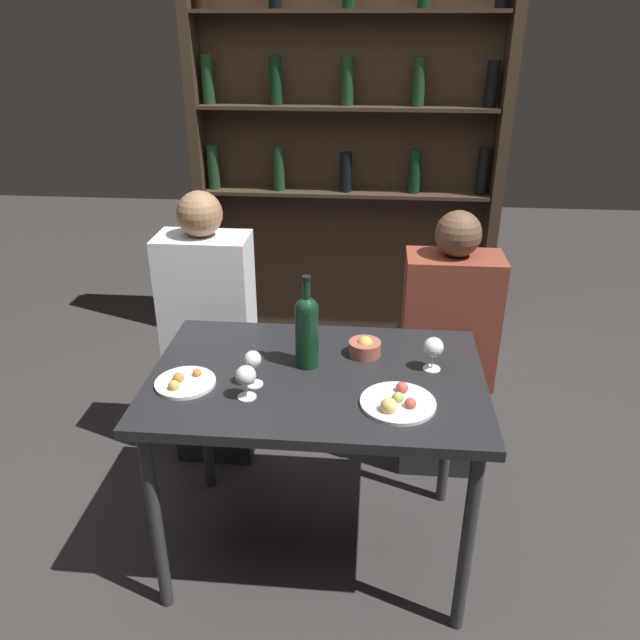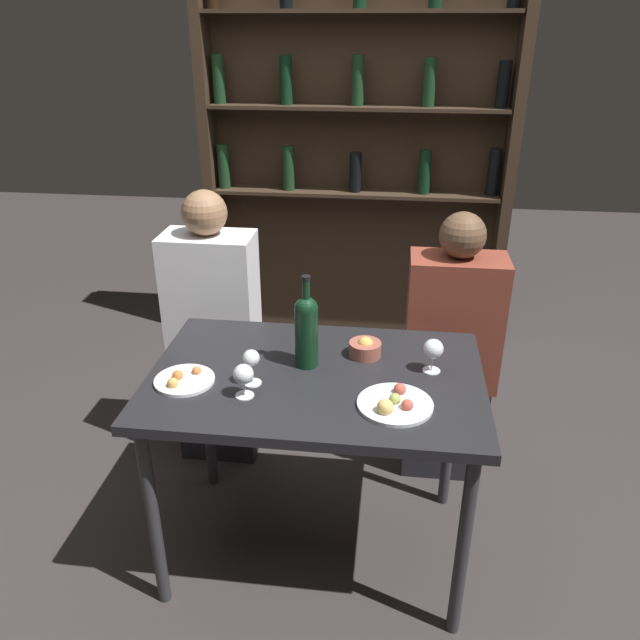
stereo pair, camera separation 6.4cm
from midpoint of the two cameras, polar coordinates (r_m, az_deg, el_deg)
The scene contains 12 objects.
ground_plane at distance 2.60m, azimuth 0.43°, elevation -19.86°, with size 10.00×10.00×0.00m, color #332D2D.
dining_table at distance 2.15m, azimuth 0.49°, elevation -6.81°, with size 1.13×0.74×0.78m.
wine_rack_wall at distance 3.69m, azimuth 3.85°, elevation 14.26°, with size 1.76×0.21×2.16m.
wine_bottle at distance 2.10m, azimuth -0.37°, elevation -0.74°, with size 0.08×0.08×0.33m.
wine_glass_0 at distance 2.13m, azimuth 11.16°, elevation -2.71°, with size 0.07×0.07×0.12m.
wine_glass_1 at distance 2.03m, azimuth -5.40°, elevation -3.68°, with size 0.06×0.06×0.12m.
wine_glass_2 at distance 1.97m, azimuth -6.09°, elevation -5.06°, with size 0.07×0.07×0.11m.
food_plate_0 at distance 2.11m, azimuth -11.51°, elevation -5.37°, with size 0.20×0.20×0.04m.
food_plate_1 at distance 1.96m, azimuth 7.75°, elevation -7.59°, with size 0.24×0.24×0.05m.
snack_bowl at distance 2.22m, azimuth 4.97°, elevation -2.58°, with size 0.11×0.11×0.07m.
seated_person_left at distance 2.78m, azimuth -8.94°, elevation -1.70°, with size 0.38×0.22×1.25m.
seated_person_right at distance 2.71m, azimuth 12.46°, elevation -3.44°, with size 0.39×0.22×1.20m.
Camera 2 is at (0.24, -1.80, 1.86)m, focal length 35.00 mm.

